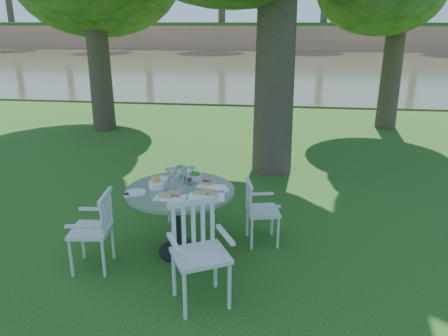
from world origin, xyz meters
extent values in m
plane|color=#123B0C|center=(0.00, 0.00, 0.00)|extent=(140.00, 140.00, 0.00)
cylinder|color=black|center=(-0.41, -0.54, 0.02)|extent=(0.56, 0.56, 0.04)
cylinder|color=black|center=(-0.41, -0.54, 0.41)|extent=(0.12, 0.12, 0.74)
cylinder|color=slate|center=(-0.41, -0.54, 0.80)|extent=(1.27, 1.27, 0.04)
cylinder|color=silver|center=(0.74, -0.29, 0.20)|extent=(0.03, 0.03, 0.41)
cylinder|color=silver|center=(0.65, 0.07, 0.20)|extent=(0.03, 0.03, 0.41)
cylinder|color=silver|center=(0.42, -0.36, 0.20)|extent=(0.03, 0.03, 0.41)
cylinder|color=silver|center=(0.33, -0.01, 0.20)|extent=(0.03, 0.03, 0.41)
cube|color=silver|center=(0.54, -0.15, 0.43)|extent=(0.47, 0.49, 0.04)
cube|color=silver|center=(0.36, -0.19, 0.62)|extent=(0.13, 0.41, 0.42)
cylinder|color=silver|center=(-0.55, 0.67, 0.20)|extent=(0.03, 0.03, 0.40)
cylinder|color=silver|center=(-0.89, 0.55, 0.20)|extent=(0.03, 0.03, 0.40)
cylinder|color=silver|center=(-0.44, 0.36, 0.20)|extent=(0.03, 0.03, 0.40)
cylinder|color=silver|center=(-0.78, 0.24, 0.20)|extent=(0.03, 0.03, 0.40)
cube|color=silver|center=(-0.66, 0.45, 0.42)|extent=(0.51, 0.49, 0.04)
cube|color=silver|center=(-0.60, 0.29, 0.60)|extent=(0.40, 0.17, 0.41)
cylinder|color=silver|center=(-1.53, -0.83, 0.22)|extent=(0.04, 0.04, 0.44)
cylinder|color=silver|center=(-1.49, -1.22, 0.22)|extent=(0.04, 0.04, 0.44)
cylinder|color=silver|center=(-1.18, -0.79, 0.22)|extent=(0.04, 0.04, 0.44)
cylinder|color=silver|center=(-1.14, -1.18, 0.22)|extent=(0.04, 0.04, 0.44)
cube|color=silver|center=(-1.34, -1.01, 0.46)|extent=(0.46, 0.50, 0.04)
cube|color=silver|center=(-1.14, -0.98, 0.67)|extent=(0.09, 0.45, 0.45)
cylinder|color=silver|center=(-0.10, -1.77, 0.25)|extent=(0.04, 0.04, 0.50)
cylinder|color=silver|center=(0.29, -1.56, 0.25)|extent=(0.04, 0.04, 0.50)
cylinder|color=silver|center=(-0.29, -1.42, 0.25)|extent=(0.04, 0.04, 0.50)
cylinder|color=silver|center=(0.10, -1.21, 0.25)|extent=(0.04, 0.04, 0.50)
cube|color=silver|center=(0.00, -1.49, 0.52)|extent=(0.67, 0.65, 0.04)
cube|color=silver|center=(-0.11, -1.29, 0.76)|extent=(0.47, 0.28, 0.51)
cube|color=white|center=(-0.45, -0.82, 0.83)|extent=(0.37, 0.23, 0.01)
cube|color=white|center=(-0.06, -0.76, 0.83)|extent=(0.42, 0.27, 0.02)
cube|color=white|center=(-0.06, -0.42, 0.83)|extent=(0.36, 0.26, 0.01)
cylinder|color=white|center=(-0.89, -0.72, 0.83)|extent=(0.23, 0.23, 0.01)
cylinder|color=white|center=(-0.74, -0.24, 0.83)|extent=(0.22, 0.22, 0.01)
cylinder|color=white|center=(-0.69, -0.54, 0.86)|extent=(0.19, 0.19, 0.07)
cylinder|color=white|center=(-0.32, -0.18, 0.85)|extent=(0.18, 0.18, 0.06)
cylinder|color=silver|center=(-0.43, -0.35, 0.93)|extent=(0.11, 0.11, 0.22)
cylinder|color=white|center=(-0.34, -0.37, 0.91)|extent=(0.07, 0.07, 0.18)
cylinder|color=white|center=(-0.51, -0.52, 0.87)|extent=(0.06, 0.06, 0.10)
cylinder|color=white|center=(-0.57, -0.59, 0.87)|extent=(0.06, 0.06, 0.10)
cylinder|color=white|center=(-0.39, -0.83, 0.84)|extent=(0.07, 0.07, 0.03)
cylinder|color=white|center=(0.04, -0.78, 0.84)|extent=(0.08, 0.08, 0.03)
cylinder|color=white|center=(0.12, -0.54, 0.84)|extent=(0.07, 0.07, 0.03)
cylinder|color=white|center=(-0.95, -0.84, 0.83)|extent=(0.06, 0.06, 0.03)
cube|color=#3A3E24|center=(0.00, 23.00, 0.00)|extent=(100.00, 28.00, 0.12)
cube|color=#AB724F|center=(0.00, 38.50, 1.10)|extent=(100.00, 3.00, 2.20)
cube|color=#123B0C|center=(0.00, 46.00, 2.35)|extent=(100.00, 18.00, 0.30)
camera|label=1|loc=(0.72, -5.14, 2.68)|focal=35.00mm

